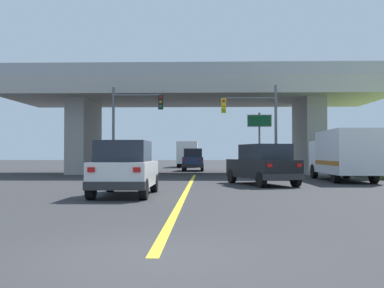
# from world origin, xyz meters

# --- Properties ---
(ground) EXTENTS (160.00, 160.00, 0.00)m
(ground) POSITION_xyz_m (0.00, 30.19, 0.00)
(ground) COLOR #2B2B2D
(overpass_bridge) EXTENTS (28.91, 10.01, 7.93)m
(overpass_bridge) POSITION_xyz_m (0.00, 30.19, 5.68)
(overpass_bridge) COLOR #A8A59E
(overpass_bridge) RESTS_ON ground
(lane_divider_stripe) EXTENTS (0.20, 27.17, 0.01)m
(lane_divider_stripe) POSITION_xyz_m (0.00, 13.59, 0.00)
(lane_divider_stripe) COLOR yellow
(lane_divider_stripe) RESTS_ON ground
(suv_lead) EXTENTS (2.04, 4.36, 2.02)m
(suv_lead) POSITION_xyz_m (-2.18, 10.20, 1.01)
(suv_lead) COLOR silver
(suv_lead) RESTS_ON ground
(suv_crossing) EXTENTS (3.39, 5.16, 2.02)m
(suv_crossing) POSITION_xyz_m (3.63, 16.35, 1.02)
(suv_crossing) COLOR black
(suv_crossing) RESTS_ON ground
(box_truck) EXTENTS (2.33, 7.08, 2.85)m
(box_truck) POSITION_xyz_m (8.63, 19.89, 1.53)
(box_truck) COLOR silver
(box_truck) RESTS_ON ground
(sedan_oncoming) EXTENTS (1.89, 4.82, 2.02)m
(sedan_oncoming) POSITION_xyz_m (-0.32, 35.71, 1.01)
(sedan_oncoming) COLOR navy
(sedan_oncoming) RESTS_ON ground
(traffic_signal_nearside) EXTENTS (3.68, 0.36, 6.07)m
(traffic_signal_nearside) POSITION_xyz_m (4.23, 23.81, 3.81)
(traffic_signal_nearside) COLOR #56595E
(traffic_signal_nearside) RESTS_ON ground
(traffic_signal_farside) EXTENTS (3.45, 0.36, 6.04)m
(traffic_signal_farside) POSITION_xyz_m (-4.31, 24.27, 3.91)
(traffic_signal_farside) COLOR #56595E
(traffic_signal_farside) RESTS_ON ground
(highway_sign) EXTENTS (1.83, 0.17, 4.66)m
(highway_sign) POSITION_xyz_m (4.85, 28.27, 3.47)
(highway_sign) COLOR slate
(highway_sign) RESTS_ON ground
(semi_truck_distant) EXTENTS (2.33, 6.59, 2.94)m
(semi_truck_distant) POSITION_xyz_m (-1.28, 47.53, 1.56)
(semi_truck_distant) COLOR navy
(semi_truck_distant) RESTS_ON ground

